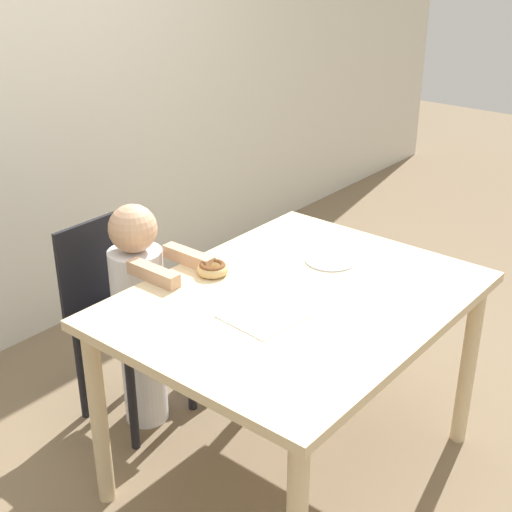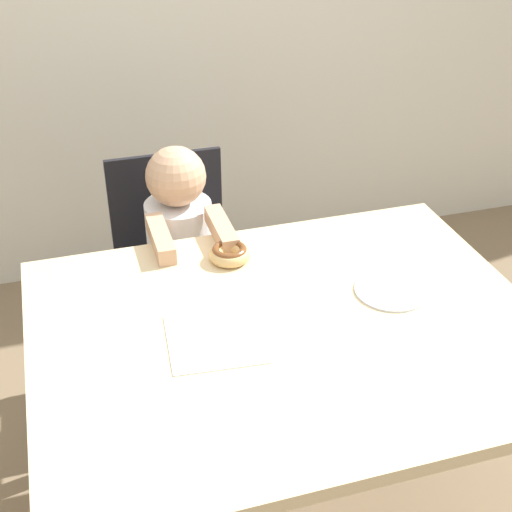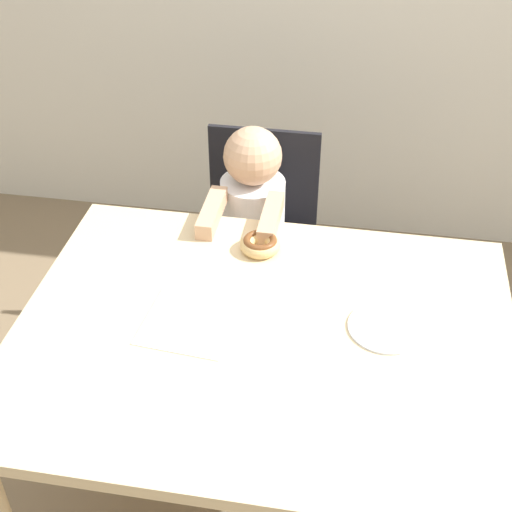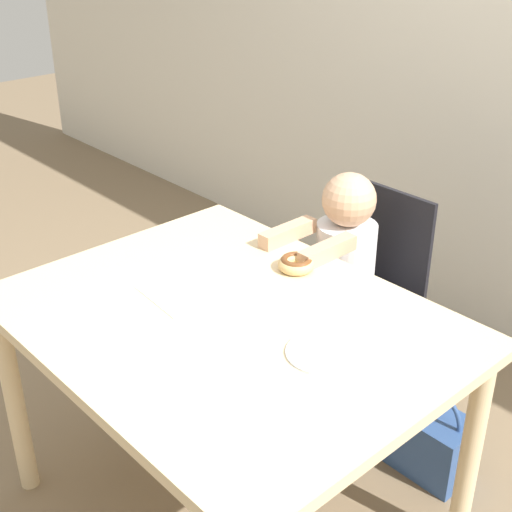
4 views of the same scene
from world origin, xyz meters
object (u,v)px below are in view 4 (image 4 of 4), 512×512
donut (296,263)px  chair (361,296)px  child_figure (342,292)px  handbag (426,438)px

donut → chair: bearing=100.3°
child_figure → donut: 0.42m
chair → child_figure: bearing=-90.0°
chair → child_figure: child_figure is taller
chair → donut: bearing=-79.7°
chair → child_figure: 0.13m
chair → donut: size_ratio=7.43×
child_figure → handbag: 0.58m
chair → handbag: size_ratio=2.40×
donut → handbag: bearing=40.7°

